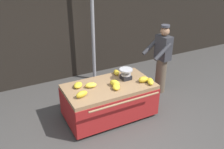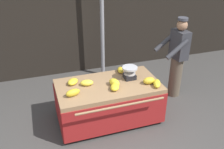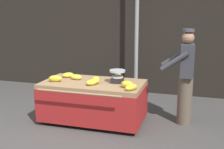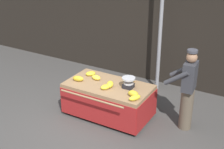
{
  "view_description": "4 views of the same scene",
  "coord_description": "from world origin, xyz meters",
  "px_view_note": "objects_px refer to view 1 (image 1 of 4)",
  "views": [
    {
      "loc": [
        -1.79,
        -3.12,
        3.14
      ],
      "look_at": [
        0.28,
        0.89,
        0.92
      ],
      "focal_mm": 39.18,
      "sensor_mm": 36.0,
      "label": 1
    },
    {
      "loc": [
        -0.99,
        -2.88,
        2.96
      ],
      "look_at": [
        0.23,
        0.79,
        0.93
      ],
      "focal_mm": 40.11,
      "sensor_mm": 36.0,
      "label": 2
    },
    {
      "loc": [
        2.01,
        -4.11,
        2.08
      ],
      "look_at": [
        0.52,
        0.81,
        0.91
      ],
      "focal_mm": 47.6,
      "sensor_mm": 36.0,
      "label": 3
    },
    {
      "loc": [
        3.31,
        -4.47,
        3.75
      ],
      "look_at": [
        0.26,
        0.77,
        1.02
      ],
      "focal_mm": 51.37,
      "sensor_mm": 36.0,
      "label": 4
    }
  ],
  "objects_px": {
    "banana_bunch_5": "(82,94)",
    "banana_bunch_6": "(91,85)",
    "banana_bunch_4": "(115,83)",
    "banana_bunch_7": "(116,72)",
    "banana_bunch_3": "(143,79)",
    "banana_bunch_1": "(78,85)",
    "vendor_person": "(162,59)",
    "weighing_scale": "(126,74)",
    "banana_bunch_0": "(116,87)",
    "banana_bunch_2": "(150,81)",
    "banana_cart": "(109,94)",
    "street_pole": "(93,25)"
  },
  "relations": [
    {
      "from": "banana_cart",
      "to": "banana_bunch_4",
      "type": "bearing_deg",
      "value": -42.23
    },
    {
      "from": "banana_bunch_0",
      "to": "weighing_scale",
      "type": "bearing_deg",
      "value": 36.53
    },
    {
      "from": "banana_bunch_0",
      "to": "banana_bunch_1",
      "type": "height_order",
      "value": "banana_bunch_0"
    },
    {
      "from": "banana_bunch_3",
      "to": "banana_bunch_1",
      "type": "bearing_deg",
      "value": 162.05
    },
    {
      "from": "banana_bunch_6",
      "to": "vendor_person",
      "type": "distance_m",
      "value": 1.99
    },
    {
      "from": "vendor_person",
      "to": "banana_bunch_3",
      "type": "bearing_deg",
      "value": -147.97
    },
    {
      "from": "street_pole",
      "to": "banana_bunch_3",
      "type": "height_order",
      "value": "street_pole"
    },
    {
      "from": "banana_cart",
      "to": "banana_bunch_6",
      "type": "bearing_deg",
      "value": 166.47
    },
    {
      "from": "street_pole",
      "to": "banana_bunch_5",
      "type": "xyz_separation_m",
      "value": [
        -1.08,
        -1.92,
        -0.72
      ]
    },
    {
      "from": "banana_bunch_1",
      "to": "banana_bunch_4",
      "type": "relative_size",
      "value": 1.01
    },
    {
      "from": "banana_bunch_2",
      "to": "banana_bunch_3",
      "type": "distance_m",
      "value": 0.15
    },
    {
      "from": "banana_cart",
      "to": "banana_bunch_3",
      "type": "relative_size",
      "value": 8.63
    },
    {
      "from": "banana_bunch_1",
      "to": "vendor_person",
      "type": "height_order",
      "value": "vendor_person"
    },
    {
      "from": "weighing_scale",
      "to": "banana_bunch_6",
      "type": "relative_size",
      "value": 1.24
    },
    {
      "from": "banana_bunch_0",
      "to": "banana_bunch_5",
      "type": "distance_m",
      "value": 0.71
    },
    {
      "from": "banana_bunch_4",
      "to": "vendor_person",
      "type": "xyz_separation_m",
      "value": [
        1.52,
        0.45,
        0.06
      ]
    },
    {
      "from": "banana_bunch_2",
      "to": "banana_bunch_7",
      "type": "height_order",
      "value": "banana_bunch_2"
    },
    {
      "from": "banana_bunch_5",
      "to": "banana_bunch_6",
      "type": "height_order",
      "value": "banana_bunch_5"
    },
    {
      "from": "weighing_scale",
      "to": "banana_bunch_4",
      "type": "xyz_separation_m",
      "value": [
        -0.35,
        -0.16,
        -0.05
      ]
    },
    {
      "from": "banana_bunch_2",
      "to": "banana_bunch_7",
      "type": "relative_size",
      "value": 1.25
    },
    {
      "from": "banana_bunch_1",
      "to": "banana_bunch_0",
      "type": "bearing_deg",
      "value": -32.85
    },
    {
      "from": "banana_cart",
      "to": "banana_bunch_6",
      "type": "xyz_separation_m",
      "value": [
        -0.37,
        0.09,
        0.25
      ]
    },
    {
      "from": "banana_bunch_2",
      "to": "banana_cart",
      "type": "bearing_deg",
      "value": 157.72
    },
    {
      "from": "banana_bunch_4",
      "to": "banana_bunch_7",
      "type": "height_order",
      "value": "banana_bunch_4"
    },
    {
      "from": "banana_bunch_6",
      "to": "banana_bunch_4",
      "type": "bearing_deg",
      "value": -20.26
    },
    {
      "from": "banana_bunch_4",
      "to": "banana_bunch_0",
      "type": "bearing_deg",
      "value": -105.74
    },
    {
      "from": "weighing_scale",
      "to": "banana_bunch_3",
      "type": "bearing_deg",
      "value": -48.48
    },
    {
      "from": "banana_bunch_3",
      "to": "banana_bunch_4",
      "type": "distance_m",
      "value": 0.62
    },
    {
      "from": "banana_cart",
      "to": "vendor_person",
      "type": "distance_m",
      "value": 1.68
    },
    {
      "from": "banana_bunch_0",
      "to": "banana_bunch_6",
      "type": "distance_m",
      "value": 0.51
    },
    {
      "from": "banana_bunch_6",
      "to": "banana_bunch_3",
      "type": "bearing_deg",
      "value": -15.44
    },
    {
      "from": "banana_bunch_6",
      "to": "weighing_scale",
      "type": "bearing_deg",
      "value": -0.41
    },
    {
      "from": "banana_bunch_1",
      "to": "banana_bunch_6",
      "type": "bearing_deg",
      "value": -28.7
    },
    {
      "from": "banana_bunch_4",
      "to": "banana_bunch_7",
      "type": "relative_size",
      "value": 1.07
    },
    {
      "from": "banana_bunch_0",
      "to": "banana_bunch_6",
      "type": "height_order",
      "value": "banana_bunch_6"
    },
    {
      "from": "banana_cart",
      "to": "vendor_person",
      "type": "xyz_separation_m",
      "value": [
        1.6,
        0.37,
        0.33
      ]
    },
    {
      "from": "banana_bunch_2",
      "to": "banana_bunch_3",
      "type": "height_order",
      "value": "banana_bunch_3"
    },
    {
      "from": "weighing_scale",
      "to": "banana_bunch_2",
      "type": "distance_m",
      "value": 0.54
    },
    {
      "from": "street_pole",
      "to": "vendor_person",
      "type": "relative_size",
      "value": 1.78
    },
    {
      "from": "banana_bunch_3",
      "to": "banana_bunch_0",
      "type": "bearing_deg",
      "value": 179.99
    },
    {
      "from": "banana_bunch_4",
      "to": "weighing_scale",
      "type": "bearing_deg",
      "value": 24.69
    },
    {
      "from": "banana_bunch_0",
      "to": "vendor_person",
      "type": "bearing_deg",
      "value": 20.2
    },
    {
      "from": "banana_bunch_4",
      "to": "banana_bunch_2",
      "type": "bearing_deg",
      "value": -19.18
    },
    {
      "from": "banana_bunch_7",
      "to": "banana_bunch_4",
      "type": "bearing_deg",
      "value": -121.96
    },
    {
      "from": "banana_bunch_3",
      "to": "banana_bunch_4",
      "type": "relative_size",
      "value": 0.95
    },
    {
      "from": "banana_bunch_0",
      "to": "banana_bunch_3",
      "type": "bearing_deg",
      "value": -0.01
    },
    {
      "from": "banana_bunch_4",
      "to": "banana_bunch_6",
      "type": "relative_size",
      "value": 1.0
    },
    {
      "from": "vendor_person",
      "to": "banana_bunch_2",
      "type": "bearing_deg",
      "value": -139.77
    },
    {
      "from": "banana_bunch_7",
      "to": "banana_bunch_1",
      "type": "bearing_deg",
      "value": -170.68
    },
    {
      "from": "weighing_scale",
      "to": "banana_bunch_0",
      "type": "relative_size",
      "value": 1.27
    }
  ]
}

